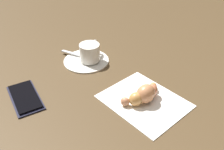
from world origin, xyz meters
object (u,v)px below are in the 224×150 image
saucer (86,60)px  napkin (144,101)px  croissant (144,94)px  sugar_packet (91,52)px  teaspoon (84,56)px  espresso_cup (90,52)px  cell_phone (25,97)px

saucer → napkin: bearing=-13.4°
croissant → saucer: bearing=166.4°
sugar_packet → croissant: croissant is taller
teaspoon → saucer: bearing=-22.9°
croissant → sugar_packet: bearing=158.9°
espresso_cup → croissant: size_ratio=0.74×
espresso_cup → teaspoon: 0.03m
napkin → croissant: (0.00, -0.00, 0.02)m
espresso_cup → teaspoon: (-0.03, -0.00, -0.02)m
saucer → cell_phone: size_ratio=0.94×
teaspoon → croissant: size_ratio=1.03×
espresso_cup → teaspoon: bearing=-179.6°
espresso_cup → sugar_packet: espresso_cup is taller
saucer → teaspoon: size_ratio=1.12×
croissant → napkin: bearing=98.0°
saucer → sugar_packet: sugar_packet is taller
teaspoon → sugar_packet: (0.00, 0.03, 0.00)m
teaspoon → sugar_packet: teaspoon is taller
sugar_packet → cell_phone: sugar_packet is taller
cell_phone → saucer: bearing=88.2°
napkin → teaspoon: bearing=166.1°
cell_phone → espresso_cup: bearing=85.1°
sugar_packet → cell_phone: bearing=97.5°
teaspoon → cell_phone: size_ratio=0.84×
cell_phone → napkin: bearing=34.3°
saucer → espresso_cup: bearing=23.9°
espresso_cup → sugar_packet: size_ratio=1.38×
espresso_cup → croissant: 0.23m
teaspoon → cell_phone: teaspoon is taller
teaspoon → croissant: (0.25, -0.06, 0.01)m
cell_phone → teaspoon: bearing=91.4°
espresso_cup → sugar_packet: 0.05m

